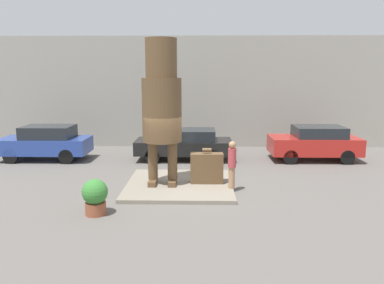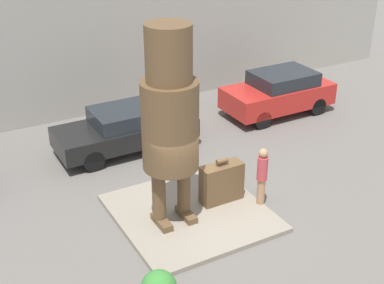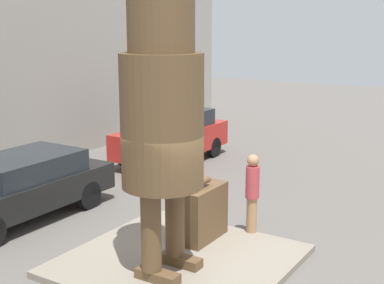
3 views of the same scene
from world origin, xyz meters
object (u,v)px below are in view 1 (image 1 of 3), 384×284
Objects in this scene: giant_suitcase at (207,168)px; parked_car_blue at (46,142)px; tourist at (232,163)px; parked_car_black at (185,143)px; statue_figure at (162,101)px; planter_pot at (95,196)px; parked_car_red at (315,142)px.

giant_suitcase is 8.40m from parked_car_blue.
tourist reaches higher than parked_car_blue.
tourist is 0.37× the size of parked_car_black.
parked_car_blue is at bearing 1.33° from parked_car_black.
statue_figure is 4.91m from parked_car_black.
parked_car_black is at bearing 72.01° from planter_pot.
tourist is at bearing -37.07° from giant_suitcase.
parked_car_red is at bearing 33.25° from statue_figure.
planter_pot is (4.17, -6.83, -0.29)m from parked_car_blue.
planter_pot is at bearing -138.61° from giant_suitcase.
parked_car_red is (5.06, 4.19, 0.18)m from giant_suitcase.
statue_figure is 4.01m from planter_pot.
giant_suitcase is at bearing 5.20° from statue_figure.
parked_car_blue is at bearing 150.49° from tourist.
planter_pot is (-4.03, -2.19, -0.46)m from tourist.
parked_car_black is (-1.76, 4.79, -0.24)m from tourist.
parked_car_blue reaches higher than planter_pot.
parked_car_red is at bearing 40.33° from planter_pot.
statue_figure is at bearing 144.49° from parked_car_blue.
parked_car_blue reaches higher than parked_car_black.
statue_figure is at bearing 168.42° from tourist.
parked_car_red reaches higher than giant_suitcase.
tourist is 0.40× the size of parked_car_red.
statue_figure is 3.98× the size of giant_suitcase.
giant_suitcase reaches higher than planter_pot.
planter_pot is at bearing 72.01° from parked_car_black.
parked_car_black is (-0.93, 4.16, 0.11)m from giant_suitcase.
statue_figure is 8.20m from parked_car_red.
parked_car_blue is at bearing 121.40° from planter_pot.
tourist is 4.61m from planter_pot.
parked_car_red is (4.23, 4.82, -0.17)m from tourist.
giant_suitcase is (1.55, 0.14, -2.38)m from statue_figure.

